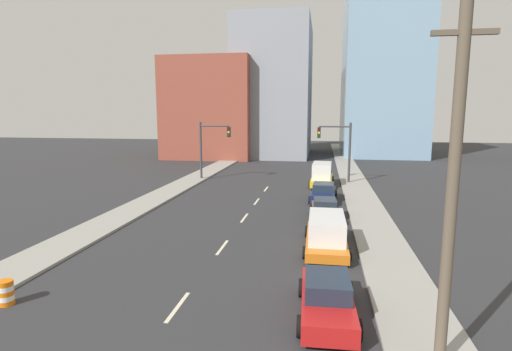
# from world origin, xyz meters

# --- Properties ---
(sidewalk_left) EXTENTS (2.78, 89.37, 0.15)m
(sidewalk_left) POSITION_xyz_m (-8.60, 44.68, 0.07)
(sidewalk_left) COLOR gray
(sidewalk_left) RESTS_ON ground
(sidewalk_right) EXTENTS (2.78, 89.37, 0.15)m
(sidewalk_right) POSITION_xyz_m (8.60, 44.68, 0.07)
(sidewalk_right) COLOR gray
(sidewalk_right) RESTS_ON ground
(lane_stripe_at_8m) EXTENTS (0.16, 2.40, 0.01)m
(lane_stripe_at_8m) POSITION_xyz_m (0.00, 8.05, 0.00)
(lane_stripe_at_8m) COLOR beige
(lane_stripe_at_8m) RESTS_ON ground
(lane_stripe_at_15m) EXTENTS (0.16, 2.40, 0.01)m
(lane_stripe_at_15m) POSITION_xyz_m (0.00, 14.85, 0.00)
(lane_stripe_at_15m) COLOR beige
(lane_stripe_at_15m) RESTS_ON ground
(lane_stripe_at_21m) EXTENTS (0.16, 2.40, 0.01)m
(lane_stripe_at_21m) POSITION_xyz_m (0.00, 21.08, 0.00)
(lane_stripe_at_21m) COLOR beige
(lane_stripe_at_21m) RESTS_ON ground
(lane_stripe_at_26m) EXTENTS (0.16, 2.40, 0.01)m
(lane_stripe_at_26m) POSITION_xyz_m (0.00, 26.34, 0.00)
(lane_stripe_at_26m) COLOR beige
(lane_stripe_at_26m) RESTS_ON ground
(lane_stripe_at_32m) EXTENTS (0.16, 2.40, 0.01)m
(lane_stripe_at_32m) POSITION_xyz_m (0.00, 31.91, 0.00)
(lane_stripe_at_32m) COLOR beige
(lane_stripe_at_32m) RESTS_ON ground
(building_brick_left) EXTENTS (14.00, 16.00, 15.75)m
(building_brick_left) POSITION_xyz_m (-12.67, 60.52, 7.88)
(building_brick_left) COLOR brown
(building_brick_left) RESTS_ON ground
(building_office_center) EXTENTS (12.00, 20.00, 22.15)m
(building_office_center) POSITION_xyz_m (-3.04, 64.52, 11.08)
(building_office_center) COLOR gray
(building_office_center) RESTS_ON ground
(building_glass_right) EXTENTS (13.00, 20.00, 27.35)m
(building_glass_right) POSITION_xyz_m (15.13, 68.52, 13.67)
(building_glass_right) COLOR #7A9EB7
(building_glass_right) RESTS_ON ground
(traffic_signal_left) EXTENTS (3.43, 0.35, 6.24)m
(traffic_signal_left) POSITION_xyz_m (-6.88, 36.36, 3.97)
(traffic_signal_left) COLOR #38383D
(traffic_signal_left) RESTS_ON ground
(traffic_signal_right) EXTENTS (3.43, 0.35, 6.24)m
(traffic_signal_right) POSITION_xyz_m (7.08, 36.36, 3.97)
(traffic_signal_right) COLOR #38383D
(traffic_signal_right) RESTS_ON ground
(utility_pole_right_near) EXTENTS (1.60, 0.32, 10.01)m
(utility_pole_right_near) POSITION_xyz_m (8.67, 5.83, 5.13)
(utility_pole_right_near) COLOR brown
(utility_pole_right_near) RESTS_ON ground
(traffic_barrel) EXTENTS (0.56, 0.56, 0.95)m
(traffic_barrel) POSITION_xyz_m (-6.48, 7.16, 0.47)
(traffic_barrel) COLOR orange
(traffic_barrel) RESTS_ON ground
(sedan_red) EXTENTS (2.20, 4.76, 1.49)m
(sedan_red) POSITION_xyz_m (5.52, 8.27, 0.69)
(sedan_red) COLOR red
(sedan_red) RESTS_ON ground
(box_truck_orange) EXTENTS (2.42, 5.89, 1.86)m
(box_truck_orange) POSITION_xyz_m (5.55, 15.55, 0.89)
(box_truck_orange) COLOR orange
(box_truck_orange) RESTS_ON ground
(sedan_brown) EXTENTS (2.15, 4.36, 1.39)m
(sedan_brown) POSITION_xyz_m (5.51, 21.75, 0.64)
(sedan_brown) COLOR brown
(sedan_brown) RESTS_ON ground
(sedan_navy) EXTENTS (2.35, 4.86, 1.46)m
(sedan_navy) POSITION_xyz_m (5.41, 27.64, 0.66)
(sedan_navy) COLOR #141E47
(sedan_navy) RESTS_ON ground
(box_truck_yellow) EXTENTS (2.48, 5.92, 2.29)m
(box_truck_yellow) POSITION_xyz_m (5.26, 34.67, 1.08)
(box_truck_yellow) COLOR gold
(box_truck_yellow) RESTS_ON ground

